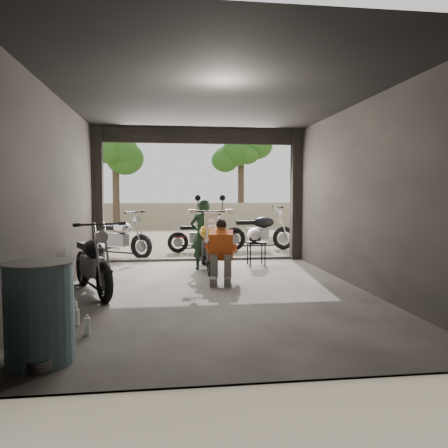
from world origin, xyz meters
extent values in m
plane|color=#7A6D56|center=(0.00, 0.00, 0.00)|extent=(80.00, 80.00, 0.00)
cube|color=#2D2B28|center=(0.00, 0.00, 0.01)|extent=(5.00, 7.00, 0.02)
plane|color=black|center=(0.00, 0.00, 3.20)|extent=(7.00, 7.00, 0.00)
cube|color=black|center=(0.00, -3.50, 1.60)|extent=(5.00, 0.02, 3.20)
cube|color=black|center=(-2.50, 0.00, 1.60)|extent=(0.02, 7.00, 3.20)
cube|color=black|center=(2.50, 0.00, 1.60)|extent=(0.02, 7.00, 3.20)
cube|color=black|center=(-2.38, 3.38, 1.60)|extent=(0.24, 0.24, 3.20)
cube|color=black|center=(2.38, 3.38, 1.60)|extent=(0.24, 0.24, 3.20)
cube|color=black|center=(0.00, 3.42, 3.02)|extent=(5.00, 0.16, 0.36)
cube|color=#2D2B28|center=(0.00, 3.50, 0.04)|extent=(5.00, 0.25, 0.08)
cube|color=gray|center=(0.00, 14.00, 0.60)|extent=(18.00, 0.30, 1.20)
cylinder|color=#382B1E|center=(-3.00, 12.50, 1.79)|extent=(0.30, 0.30, 3.58)
ellipsoid|color=#1E4C14|center=(-3.00, 12.50, 4.03)|extent=(2.20, 2.20, 3.14)
cylinder|color=#382B1E|center=(2.80, 14.00, 1.60)|extent=(0.30, 0.30, 3.20)
ellipsoid|color=#1E4C14|center=(2.80, 14.00, 3.60)|extent=(2.20, 2.20, 2.80)
imported|color=black|center=(-0.02, 2.23, 0.76)|extent=(0.59, 0.42, 1.52)
cube|color=black|center=(1.22, 2.57, 0.53)|extent=(0.40, 0.40, 0.04)
cylinder|color=black|center=(1.05, 2.40, 0.27)|extent=(0.03, 0.03, 0.53)
cylinder|color=black|center=(1.39, 2.40, 0.27)|extent=(0.03, 0.03, 0.53)
cylinder|color=black|center=(1.05, 2.74, 0.27)|extent=(0.03, 0.03, 0.53)
cylinder|color=black|center=(1.39, 2.74, 0.27)|extent=(0.03, 0.03, 0.53)
ellipsoid|color=silver|center=(1.16, 2.55, 0.71)|extent=(0.44, 0.45, 0.31)
cylinder|color=#456C75|center=(-2.00, -2.78, 0.49)|extent=(0.68, 0.68, 0.99)
cylinder|color=black|center=(3.28, 3.41, 1.11)|extent=(0.08, 0.08, 2.22)
cylinder|color=beige|center=(3.28, 3.39, 2.02)|extent=(0.81, 0.03, 0.81)
camera|label=1|loc=(-0.77, -7.09, 1.65)|focal=35.00mm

